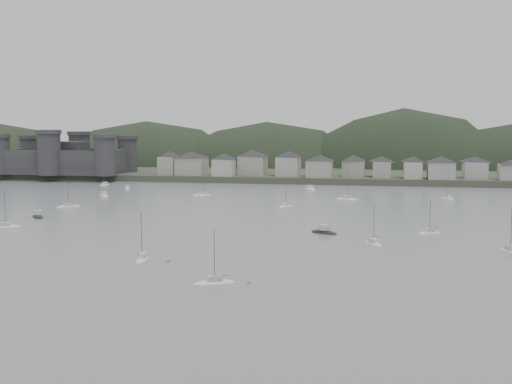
# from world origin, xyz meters

# --- Properties ---
(ground) EXTENTS (900.00, 900.00, 0.00)m
(ground) POSITION_xyz_m (0.00, 0.00, 0.00)
(ground) COLOR slate
(ground) RESTS_ON ground
(far_shore_land) EXTENTS (900.00, 250.00, 3.00)m
(far_shore_land) POSITION_xyz_m (0.00, 295.00, 1.50)
(far_shore_land) COLOR #383D2D
(far_shore_land) RESTS_ON ground
(forested_ridge) EXTENTS (851.55, 103.94, 102.57)m
(forested_ridge) POSITION_xyz_m (4.83, 269.40, -11.28)
(forested_ridge) COLOR black
(forested_ridge) RESTS_ON ground
(castle) EXTENTS (66.00, 43.00, 20.00)m
(castle) POSITION_xyz_m (-120.00, 179.80, 10.96)
(castle) COLOR #2E2E31
(castle) RESTS_ON far_shore_land
(waterfront_town) EXTENTS (451.48, 28.46, 12.92)m
(waterfront_town) POSITION_xyz_m (50.59, 183.34, 8.66)
(waterfront_town) COLOR #A09E92
(waterfront_town) RESTS_ON far_shore_land
(sailboat_lead) EXTENTS (8.41, 9.80, 13.47)m
(sailboat_lead) POSITION_xyz_m (-66.04, 106.71, 0.17)
(sailboat_lead) COLOR white
(sailboat_lead) RESTS_ON ground
(moored_fleet) EXTENTS (225.88, 178.30, 13.17)m
(moored_fleet) POSITION_xyz_m (-6.53, 65.92, 0.18)
(moored_fleet) COLOR white
(moored_fleet) RESTS_ON ground
(motor_launch_near) EXTENTS (7.85, 5.82, 3.79)m
(motor_launch_near) POSITION_xyz_m (25.07, 36.03, 0.29)
(motor_launch_near) COLOR black
(motor_launch_near) RESTS_ON ground
(motor_launch_far) EXTENTS (6.96, 7.34, 3.79)m
(motor_launch_far) POSITION_xyz_m (-59.99, 47.90, 0.29)
(motor_launch_far) COLOR black
(motor_launch_far) RESTS_ON ground
(mooring_buoys) EXTENTS (176.46, 149.09, 0.70)m
(mooring_buoys) POSITION_xyz_m (2.75, 54.31, 0.15)
(mooring_buoys) COLOR #BD853F
(mooring_buoys) RESTS_ON ground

